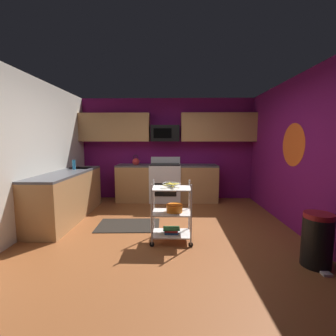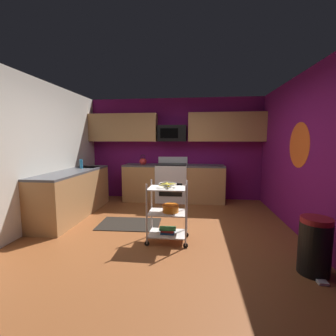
# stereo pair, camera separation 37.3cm
# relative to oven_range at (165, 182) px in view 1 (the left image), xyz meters

# --- Properties ---
(floor) EXTENTS (4.40, 4.80, 0.04)m
(floor) POSITION_rel_oven_range_xyz_m (0.05, -2.10, -0.50)
(floor) COLOR brown
(floor) RESTS_ON ground
(wall_back) EXTENTS (4.52, 0.06, 2.60)m
(wall_back) POSITION_rel_oven_range_xyz_m (0.05, 0.33, 0.82)
(wall_back) COLOR #6B1156
(wall_back) RESTS_ON ground
(wall_left) EXTENTS (0.06, 4.80, 2.60)m
(wall_left) POSITION_rel_oven_range_xyz_m (-2.18, -2.10, 0.82)
(wall_left) COLOR silver
(wall_left) RESTS_ON ground
(wall_right) EXTENTS (0.06, 4.80, 2.60)m
(wall_right) POSITION_rel_oven_range_xyz_m (2.28, -2.10, 0.82)
(wall_right) COLOR #6B1156
(wall_right) RESTS_ON ground
(wall_flower_decal) EXTENTS (0.00, 0.74, 0.74)m
(wall_flower_decal) POSITION_rel_oven_range_xyz_m (2.24, -1.77, 0.97)
(wall_flower_decal) COLOR #E5591E
(counter_run) EXTENTS (3.45, 2.80, 0.92)m
(counter_run) POSITION_rel_oven_range_xyz_m (-0.85, -0.66, -0.01)
(counter_run) COLOR #B27F4C
(counter_run) RESTS_ON ground
(oven_range) EXTENTS (0.76, 0.65, 1.10)m
(oven_range) POSITION_rel_oven_range_xyz_m (0.00, 0.00, 0.00)
(oven_range) COLOR white
(oven_range) RESTS_ON ground
(upper_cabinets) EXTENTS (4.40, 0.33, 0.70)m
(upper_cabinets) POSITION_rel_oven_range_xyz_m (0.06, 0.13, 1.37)
(upper_cabinets) COLOR #B27F4C
(microwave) EXTENTS (0.70, 0.39, 0.40)m
(microwave) POSITION_rel_oven_range_xyz_m (-0.00, 0.10, 1.22)
(microwave) COLOR black
(rolling_cart) EXTENTS (0.63, 0.41, 0.91)m
(rolling_cart) POSITION_rel_oven_range_xyz_m (0.18, -2.41, -0.02)
(rolling_cart) COLOR silver
(rolling_cart) RESTS_ON ground
(fruit_bowl) EXTENTS (0.27, 0.27, 0.07)m
(fruit_bowl) POSITION_rel_oven_range_xyz_m (0.18, -2.41, 0.40)
(fruit_bowl) COLOR silver
(fruit_bowl) RESTS_ON rolling_cart
(mixing_bowl_large) EXTENTS (0.25, 0.25, 0.11)m
(mixing_bowl_large) POSITION_rel_oven_range_xyz_m (0.22, -2.41, 0.04)
(mixing_bowl_large) COLOR orange
(mixing_bowl_large) RESTS_ON rolling_cart
(book_stack) EXTENTS (0.26, 0.17, 0.08)m
(book_stack) POSITION_rel_oven_range_xyz_m (0.18, -2.41, -0.31)
(book_stack) COLOR #1E4C8C
(book_stack) RESTS_ON rolling_cart
(kettle) EXTENTS (0.21, 0.18, 0.26)m
(kettle) POSITION_rel_oven_range_xyz_m (-0.73, -0.00, 0.52)
(kettle) COLOR red
(kettle) RESTS_ON counter_run
(dish_soap_bottle) EXTENTS (0.06, 0.06, 0.20)m
(dish_soap_bottle) POSITION_rel_oven_range_xyz_m (-1.88, -1.00, 0.54)
(dish_soap_bottle) COLOR #2D8CBF
(dish_soap_bottle) RESTS_ON counter_run
(trash_can) EXTENTS (0.34, 0.42, 0.66)m
(trash_can) POSITION_rel_oven_range_xyz_m (1.95, -3.07, -0.15)
(trash_can) COLOR black
(trash_can) RESTS_ON ground
(floor_rug) EXTENTS (1.13, 0.74, 0.01)m
(floor_rug) POSITION_rel_oven_range_xyz_m (-0.60, -1.77, -0.47)
(floor_rug) COLOR black
(floor_rug) RESTS_ON ground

